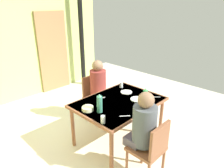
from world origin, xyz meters
TOP-DOWN VIEW (x-y plane):
  - ground_plane at (0.00, 0.00)m, footprint 7.10×7.10m
  - wall_back at (0.00, 2.73)m, footprint 4.44×0.10m
  - door_wooden at (0.82, 2.65)m, footprint 0.80×0.05m
  - stove_pipe_column at (1.54, 2.38)m, footprint 0.12×0.12m
  - dining_table at (0.30, -0.10)m, footprint 1.35×1.00m
  - chair_near_diner at (-0.03, -0.95)m, footprint 0.40×0.40m
  - chair_far_diner at (0.52, 0.75)m, footprint 0.40×0.40m
  - person_near_diner at (-0.03, -0.81)m, footprint 0.30×0.37m
  - person_far_diner at (0.52, 0.62)m, footprint 0.30×0.37m
  - water_bottle_green_near at (-0.14, -0.13)m, footprint 0.08×0.08m
  - water_bottle_green_far at (0.40, -0.52)m, footprint 0.07×0.07m
  - serving_bowl_center at (-0.23, 0.03)m, footprint 0.17×0.17m
  - dinner_plate_near_left at (0.64, 0.04)m, footprint 0.20×0.20m
  - dinner_plate_near_right at (0.55, -0.27)m, footprint 0.21×0.21m
  - drinking_glass_by_near_diner at (0.75, 0.25)m, footprint 0.06×0.06m
  - drinking_glass_by_far_diner at (-0.31, -0.38)m, footprint 0.06×0.06m
  - cutlery_knife_near at (0.18, 0.18)m, footprint 0.15×0.05m
  - cutlery_fork_near at (0.83, -0.43)m, footprint 0.11×0.12m
  - cutlery_knife_far at (0.02, -0.47)m, footprint 0.12×0.11m

SIDE VIEW (x-z plane):
  - ground_plane at x=0.00m, z-range 0.00..0.00m
  - chair_near_diner at x=-0.03m, z-range 0.06..0.93m
  - chair_far_diner at x=0.52m, z-range 0.06..0.93m
  - dining_table at x=0.30m, z-range 0.30..1.04m
  - cutlery_knife_near at x=0.18m, z-range 0.74..0.74m
  - cutlery_fork_near at x=0.83m, z-range 0.74..0.74m
  - cutlery_knife_far at x=0.02m, z-range 0.74..0.74m
  - dinner_plate_near_left at x=0.64m, z-range 0.74..0.75m
  - dinner_plate_near_right at x=0.55m, z-range 0.74..0.75m
  - serving_bowl_center at x=-0.23m, z-range 0.74..0.79m
  - person_near_diner at x=-0.03m, z-range 0.40..1.17m
  - person_far_diner at x=0.52m, z-range 0.40..1.17m
  - drinking_glass_by_near_diner at x=0.75m, z-range 0.74..0.84m
  - drinking_glass_by_far_diner at x=-0.31m, z-range 0.74..0.84m
  - water_bottle_green_near at x=-0.14m, z-range 0.73..1.00m
  - water_bottle_green_far at x=0.40m, z-range 0.73..1.04m
  - door_wooden at x=0.82m, z-range 0.00..2.00m
  - wall_back at x=0.00m, z-range 0.00..2.79m
  - stove_pipe_column at x=1.54m, z-range 0.00..2.79m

